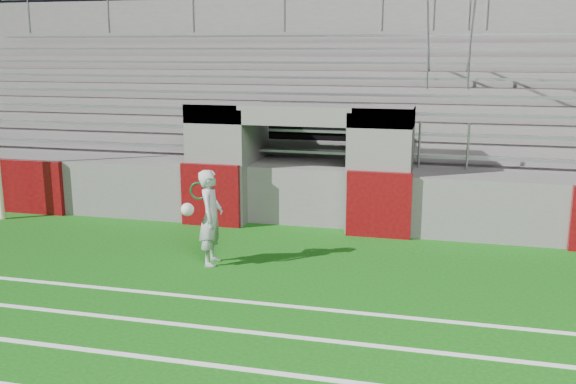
# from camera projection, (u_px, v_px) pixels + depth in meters

# --- Properties ---
(ground) EXTENTS (90.00, 90.00, 0.00)m
(ground) POSITION_uv_depth(u_px,v_px,m) (250.00, 278.00, 10.69)
(ground) COLOR #104F0D
(ground) RESTS_ON ground
(stadium_structure) EXTENTS (26.00, 8.48, 5.42)m
(stadium_structure) POSITION_uv_depth(u_px,v_px,m) (334.00, 131.00, 17.91)
(stadium_structure) COLOR #5D5A58
(stadium_structure) RESTS_ON ground
(goalkeeper_with_ball) EXTENTS (0.69, 0.68, 1.70)m
(goalkeeper_with_ball) POSITION_uv_depth(u_px,v_px,m) (210.00, 217.00, 11.24)
(goalkeeper_with_ball) COLOR #A9AFB3
(goalkeeper_with_ball) RESTS_ON ground
(hose_coil) EXTENTS (0.50, 0.14, 0.53)m
(hose_coil) POSITION_uv_depth(u_px,v_px,m) (200.00, 192.00, 13.79)
(hose_coil) COLOR #0B3B12
(hose_coil) RESTS_ON ground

